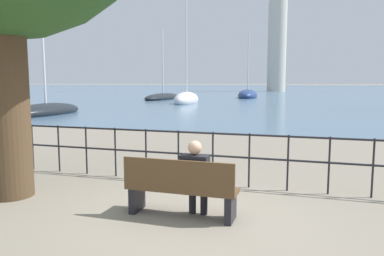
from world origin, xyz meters
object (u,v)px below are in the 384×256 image
Objects in this scene: sailboat_3 at (163,97)px; seated_person_left at (196,175)px; sailboat_0 at (248,95)px; sailboat_4 at (186,99)px; park_bench at (181,189)px; sailboat_2 at (46,111)px; harbor_lighthouse at (277,41)px.

seated_person_left is at bearing -65.28° from sailboat_3.
sailboat_0 is 15.32m from sailboat_4.
sailboat_4 is (5.51, -7.58, 0.16)m from sailboat_3.
park_bench is 0.20× the size of sailboat_3.
sailboat_4 reaches higher than sailboat_2.
sailboat_2 is (-14.12, 14.50, -0.18)m from park_bench.
sailboat_2 reaches higher than park_bench.
park_bench is 39.59m from sailboat_3.
seated_person_left is 0.05× the size of harbor_lighthouse.
harbor_lighthouse is (3.55, 54.15, 11.01)m from sailboat_4.
harbor_lighthouse reaches higher than sailboat_4.
sailboat_4 is at bearing -52.07° from sailboat_3.
sailboat_0 is 0.37× the size of harbor_lighthouse.
sailboat_0 is at bearing 73.81° from sailboat_2.
sailboat_2 is at bearing -109.79° from sailboat_0.
seated_person_left is at bearing -46.29° from sailboat_2.
sailboat_0 reaches higher than sailboat_2.
sailboat_3 is at bearing -101.00° from harbor_lighthouse.
sailboat_2 is (-14.33, 14.43, -0.40)m from seated_person_left.
park_bench is 0.07× the size of harbor_lighthouse.
park_bench is 0.31m from seated_person_left.
sailboat_3 is 0.68× the size of sailboat_4.
sailboat_2 is 15.17m from sailboat_4.
sailboat_3 is (-8.96, -7.35, -0.10)m from sailboat_0.
sailboat_0 is 11.59m from sailboat_3.
sailboat_2 is at bearing -109.66° from sailboat_4.
park_bench is at bearing -159.39° from seated_person_left.
sailboat_2 is (-7.93, -29.42, -0.09)m from sailboat_0.
sailboat_0 reaches higher than sailboat_3.
sailboat_0 is at bearing 98.01° from park_bench.
seated_person_left reaches higher than park_bench.
park_bench is at bearing -86.69° from sailboat_0.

